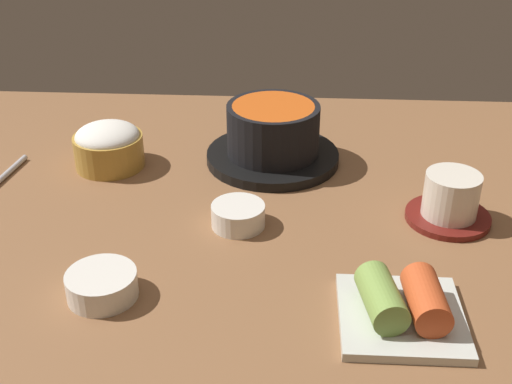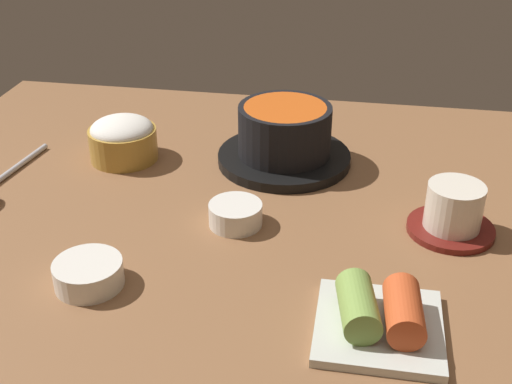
{
  "view_description": "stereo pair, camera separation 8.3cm",
  "coord_description": "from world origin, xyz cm",
  "px_view_note": "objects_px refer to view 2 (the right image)",
  "views": [
    {
      "loc": [
        6.2,
        -74.2,
        45.88
      ],
      "look_at": [
        2.0,
        -2.0,
        5.0
      ],
      "focal_mm": 46.81,
      "sensor_mm": 36.0,
      "label": 1
    },
    {
      "loc": [
        14.44,
        -73.24,
        45.88
      ],
      "look_at": [
        2.0,
        -2.0,
        5.0
      ],
      "focal_mm": 46.81,
      "sensor_mm": 36.0,
      "label": 2
    }
  ],
  "objects_px": {
    "banchan_cup_center": "(234,213)",
    "tea_cup_with_saucer": "(453,211)",
    "stone_pot": "(285,137)",
    "kimchi_plate": "(380,317)",
    "side_bowl_near": "(88,273)",
    "rice_bowl": "(123,138)"
  },
  "relations": [
    {
      "from": "rice_bowl",
      "to": "banchan_cup_center",
      "type": "distance_m",
      "value": 0.25
    },
    {
      "from": "rice_bowl",
      "to": "tea_cup_with_saucer",
      "type": "distance_m",
      "value": 0.47
    },
    {
      "from": "tea_cup_with_saucer",
      "to": "side_bowl_near",
      "type": "height_order",
      "value": "tea_cup_with_saucer"
    },
    {
      "from": "rice_bowl",
      "to": "tea_cup_with_saucer",
      "type": "height_order",
      "value": "same"
    },
    {
      "from": "rice_bowl",
      "to": "side_bowl_near",
      "type": "distance_m",
      "value": 0.3
    },
    {
      "from": "banchan_cup_center",
      "to": "tea_cup_with_saucer",
      "type": "bearing_deg",
      "value": 6.17
    },
    {
      "from": "banchan_cup_center",
      "to": "rice_bowl",
      "type": "bearing_deg",
      "value": 142.46
    },
    {
      "from": "stone_pot",
      "to": "side_bowl_near",
      "type": "height_order",
      "value": "stone_pot"
    },
    {
      "from": "banchan_cup_center",
      "to": "side_bowl_near",
      "type": "bearing_deg",
      "value": -131.35
    },
    {
      "from": "side_bowl_near",
      "to": "rice_bowl",
      "type": "bearing_deg",
      "value": 102.64
    },
    {
      "from": "banchan_cup_center",
      "to": "kimchi_plate",
      "type": "relative_size",
      "value": 0.53
    },
    {
      "from": "tea_cup_with_saucer",
      "to": "stone_pot",
      "type": "bearing_deg",
      "value": 146.19
    },
    {
      "from": "rice_bowl",
      "to": "kimchi_plate",
      "type": "distance_m",
      "value": 0.49
    },
    {
      "from": "kimchi_plate",
      "to": "banchan_cup_center",
      "type": "bearing_deg",
      "value": 136.61
    },
    {
      "from": "stone_pot",
      "to": "tea_cup_with_saucer",
      "type": "xyz_separation_m",
      "value": [
        0.22,
        -0.15,
        -0.01
      ]
    },
    {
      "from": "stone_pot",
      "to": "kimchi_plate",
      "type": "bearing_deg",
      "value": -67.92
    },
    {
      "from": "banchan_cup_center",
      "to": "side_bowl_near",
      "type": "height_order",
      "value": "same"
    },
    {
      "from": "rice_bowl",
      "to": "stone_pot",
      "type": "bearing_deg",
      "value": 6.91
    },
    {
      "from": "rice_bowl",
      "to": "kimchi_plate",
      "type": "bearing_deg",
      "value": -40.46
    },
    {
      "from": "tea_cup_with_saucer",
      "to": "banchan_cup_center",
      "type": "distance_m",
      "value": 0.26
    },
    {
      "from": "stone_pot",
      "to": "rice_bowl",
      "type": "bearing_deg",
      "value": -173.09
    },
    {
      "from": "stone_pot",
      "to": "side_bowl_near",
      "type": "xyz_separation_m",
      "value": [
        -0.17,
        -0.32,
        -0.02
      ]
    }
  ]
}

